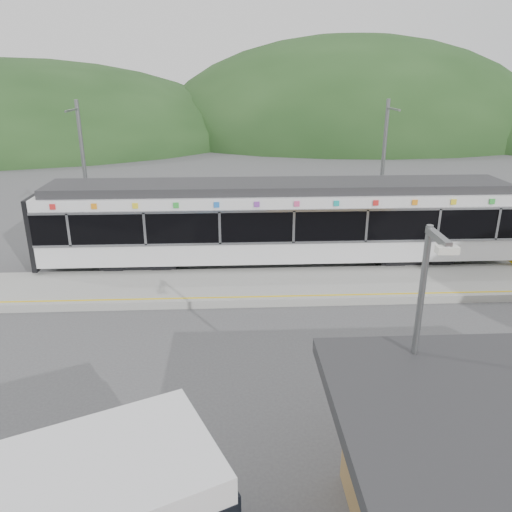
{
  "coord_description": "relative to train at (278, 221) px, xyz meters",
  "views": [
    {
      "loc": [
        -0.21,
        -14.79,
        8.06
      ],
      "look_at": [
        0.58,
        1.0,
        2.28
      ],
      "focal_mm": 35.0,
      "sensor_mm": 36.0,
      "label": 1
    }
  ],
  "objects": [
    {
      "name": "ground",
      "position": [
        -1.81,
        -6.0,
        -2.06
      ],
      "size": [
        120.0,
        120.0,
        0.0
      ],
      "primitive_type": "plane",
      "color": "#4C4C4F",
      "rests_on": "ground"
    },
    {
      "name": "hills",
      "position": [
        4.38,
        -0.71,
        -2.06
      ],
      "size": [
        146.0,
        149.0,
        26.0
      ],
      "color": "#1E3D19",
      "rests_on": "ground"
    },
    {
      "name": "platform",
      "position": [
        -1.81,
        -2.7,
        -1.91
      ],
      "size": [
        26.0,
        3.2,
        0.3
      ],
      "primitive_type": "cube",
      "color": "#9E9E99",
      "rests_on": "ground"
    },
    {
      "name": "yellow_line",
      "position": [
        -1.81,
        -4.0,
        -1.76
      ],
      "size": [
        26.0,
        0.1,
        0.01
      ],
      "primitive_type": "cube",
      "color": "yellow",
      "rests_on": "platform"
    },
    {
      "name": "train",
      "position": [
        0.0,
        0.0,
        0.0
      ],
      "size": [
        20.44,
        3.01,
        3.74
      ],
      "color": "black",
      "rests_on": "ground"
    },
    {
      "name": "catenary_mast_west",
      "position": [
        -8.81,
        2.56,
        1.58
      ],
      "size": [
        0.18,
        1.8,
        7.0
      ],
      "color": "slate",
      "rests_on": "ground"
    },
    {
      "name": "catenary_mast_east",
      "position": [
        5.19,
        2.56,
        1.58
      ],
      "size": [
        0.18,
        1.8,
        7.0
      ],
      "color": "slate",
      "rests_on": "ground"
    },
    {
      "name": "lamp_post",
      "position": [
        1.45,
        -12.69,
        1.27
      ],
      "size": [
        0.35,
        0.99,
        5.57
      ],
      "rotation": [
        0.0,
        0.0,
        -0.03
      ],
      "color": "slate",
      "rests_on": "ground"
    }
  ]
}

